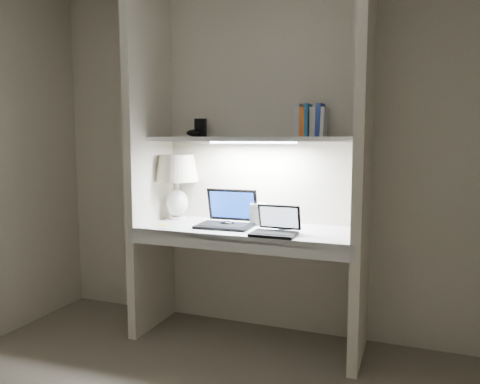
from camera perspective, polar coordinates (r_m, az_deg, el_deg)
The scene contains 17 objects.
back_wall at distance 3.29m, azimuth 2.55°, elevation 4.74°, with size 3.20×0.01×2.50m, color beige.
alcove_panel_left at distance 3.35m, azimuth -10.96°, elevation 4.66°, with size 0.06×0.55×2.50m, color beige.
alcove_panel_right at distance 2.86m, azimuth 14.81°, elevation 4.25°, with size 0.06×0.55×2.50m, color beige.
desk at distance 3.09m, azimuth 0.89°, elevation -4.73°, with size 1.40×0.55×0.04m, color white.
desk_apron at distance 2.86m, azimuth -0.90°, elevation -6.28°, with size 1.46×0.03×0.10m, color silver.
shelf at distance 3.12m, azimuth 1.51°, elevation 6.48°, with size 1.40×0.36×0.03m, color silver.
strip_light at distance 3.12m, azimuth 1.51°, elevation 6.07°, with size 0.60×0.04×0.01m, color white.
table_lamp at distance 3.40m, azimuth -7.71°, elevation 1.98°, with size 0.32×0.32×0.47m.
laptop_main at distance 3.14m, azimuth -1.52°, elevation -3.16°, with size 0.37×0.32×0.24m.
laptop_netbook at distance 2.88m, azimuth 4.38°, elevation -4.37°, with size 0.27×0.24×0.17m.
speaker at distance 3.17m, azimuth 2.20°, elevation -2.72°, with size 0.11×0.07×0.15m, color silver.
mouse at distance 3.13m, azimuth -1.61°, elevation -3.87°, with size 0.10×0.06×0.04m, color black.
cable_coil at distance 3.06m, azimuth 6.01°, elevation -4.39°, with size 0.10×0.10×0.01m, color black.
sticky_note at distance 3.23m, azimuth -9.31°, elevation -3.95°, with size 0.07×0.07×0.00m, color yellow.
book_row at distance 3.08m, azimuth 8.60°, elevation 8.53°, with size 0.20×0.14×0.21m.
shelf_box at distance 3.37m, azimuth -4.83°, elevation 7.81°, with size 0.07×0.05×0.13m, color black.
shelf_gadget at distance 3.35m, azimuth -5.54°, elevation 7.17°, with size 0.12×0.09×0.05m, color black.
Camera 1 is at (1.03, -1.62, 1.36)m, focal length 35.00 mm.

